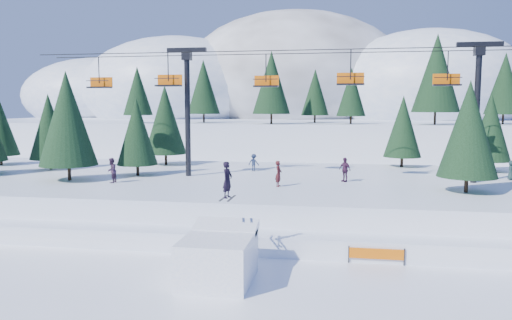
% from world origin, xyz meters
% --- Properties ---
extents(ground, '(160.00, 160.00, 0.00)m').
position_xyz_m(ground, '(0.00, 0.00, 0.00)').
color(ground, white).
rests_on(ground, ground).
extents(mid_shelf, '(70.00, 22.00, 2.50)m').
position_xyz_m(mid_shelf, '(0.00, 18.00, 1.25)').
color(mid_shelf, white).
rests_on(mid_shelf, ground).
extents(berm, '(70.00, 6.00, 1.10)m').
position_xyz_m(berm, '(0.00, 8.00, 0.55)').
color(berm, white).
rests_on(berm, ground).
extents(mountain_ridge, '(119.00, 60.36, 26.46)m').
position_xyz_m(mountain_ridge, '(-5.07, 73.36, 9.64)').
color(mountain_ridge, white).
rests_on(mountain_ridge, ground).
extents(jump_kicker, '(3.15, 4.37, 5.46)m').
position_xyz_m(jump_kicker, '(-2.33, 1.17, 1.19)').
color(jump_kicker, white).
rests_on(jump_kicker, ground).
extents(chairlift, '(46.00, 3.21, 10.28)m').
position_xyz_m(chairlift, '(1.57, 18.05, 9.32)').
color(chairlift, black).
rests_on(chairlift, mid_shelf).
extents(conifer_stand, '(61.30, 17.47, 8.73)m').
position_xyz_m(conifer_stand, '(1.20, 18.77, 6.77)').
color(conifer_stand, black).
rests_on(conifer_stand, mid_shelf).
extents(distant_skiers, '(30.38, 9.29, 1.85)m').
position_xyz_m(distant_skiers, '(-1.98, 16.87, 3.36)').
color(distant_skiers, '#212D49').
rests_on(distant_skiers, mid_shelf).
extents(banner_near, '(2.86, 0.06, 0.90)m').
position_xyz_m(banner_near, '(5.11, 4.91, 0.54)').
color(banner_near, black).
rests_on(banner_near, ground).
extents(banner_far, '(2.76, 0.78, 0.90)m').
position_xyz_m(banner_far, '(10.61, 6.30, 0.54)').
color(banner_far, black).
rests_on(banner_far, ground).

